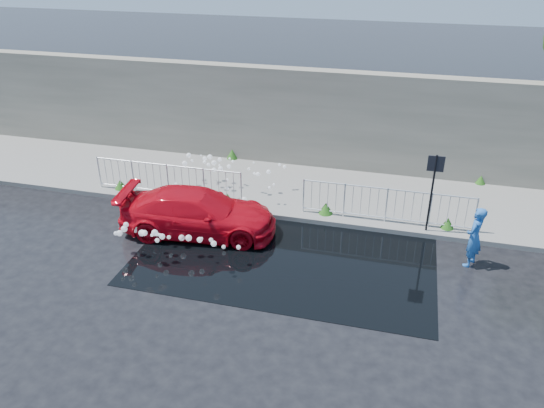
{
  "coord_description": "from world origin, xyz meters",
  "views": [
    {
      "loc": [
        3.25,
        -10.95,
        7.89
      ],
      "look_at": [
        -0.14,
        1.99,
        1.0
      ],
      "focal_mm": 35.0,
      "sensor_mm": 36.0,
      "label": 1
    }
  ],
  "objects": [
    {
      "name": "water_spray",
      "position": [
        -2.54,
        2.22,
        0.71
      ],
      "size": [
        3.59,
        5.35,
        1.09
      ],
      "color": "white",
      "rests_on": "ground"
    },
    {
      "name": "puddle",
      "position": [
        0.5,
        1.0,
        0.01
      ],
      "size": [
        8.0,
        5.0,
        0.01
      ],
      "primitive_type": "cube",
      "color": "black",
      "rests_on": "ground"
    },
    {
      "name": "railing_left",
      "position": [
        -4.0,
        3.35,
        0.74
      ],
      "size": [
        5.05,
        0.05,
        1.1
      ],
      "color": "silver",
      "rests_on": "pavement"
    },
    {
      "name": "retaining_wall",
      "position": [
        0.0,
        7.2,
        1.9
      ],
      "size": [
        30.0,
        0.6,
        3.5
      ],
      "primitive_type": "cube",
      "color": "#656155",
      "rests_on": "pavement"
    },
    {
      "name": "pavement",
      "position": [
        0.0,
        5.0,
        0.07
      ],
      "size": [
        30.0,
        4.0,
        0.15
      ],
      "primitive_type": "cube",
      "color": "slate",
      "rests_on": "ground"
    },
    {
      "name": "red_car",
      "position": [
        -2.24,
        1.57,
        0.65
      ],
      "size": [
        4.69,
        2.36,
        1.31
      ],
      "primitive_type": "imported",
      "rotation": [
        0.0,
        0.0,
        1.69
      ],
      "color": "#BC0715",
      "rests_on": "ground"
    },
    {
      "name": "weeds",
      "position": [
        -0.16,
        4.54,
        0.32
      ],
      "size": [
        12.17,
        3.93,
        0.37
      ],
      "color": "#265516",
      "rests_on": "pavement"
    },
    {
      "name": "person",
      "position": [
        5.33,
        1.8,
        0.84
      ],
      "size": [
        0.62,
        0.73,
        1.68
      ],
      "primitive_type": "imported",
      "rotation": [
        0.0,
        0.0,
        -2.01
      ],
      "color": "#235EB2",
      "rests_on": "ground"
    },
    {
      "name": "sign_post",
      "position": [
        4.2,
        3.1,
        1.72
      ],
      "size": [
        0.45,
        0.06,
        2.5
      ],
      "color": "black",
      "rests_on": "ground"
    },
    {
      "name": "railing_right",
      "position": [
        3.0,
        3.35,
        0.74
      ],
      "size": [
        5.05,
        0.05,
        1.1
      ],
      "color": "silver",
      "rests_on": "pavement"
    },
    {
      "name": "ground",
      "position": [
        0.0,
        0.0,
        0.0
      ],
      "size": [
        90.0,
        90.0,
        0.0
      ],
      "primitive_type": "plane",
      "color": "black",
      "rests_on": "ground"
    },
    {
      "name": "curb",
      "position": [
        0.0,
        3.0,
        0.08
      ],
      "size": [
        30.0,
        0.25,
        0.16
      ],
      "primitive_type": "cube",
      "color": "slate",
      "rests_on": "ground"
    }
  ]
}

